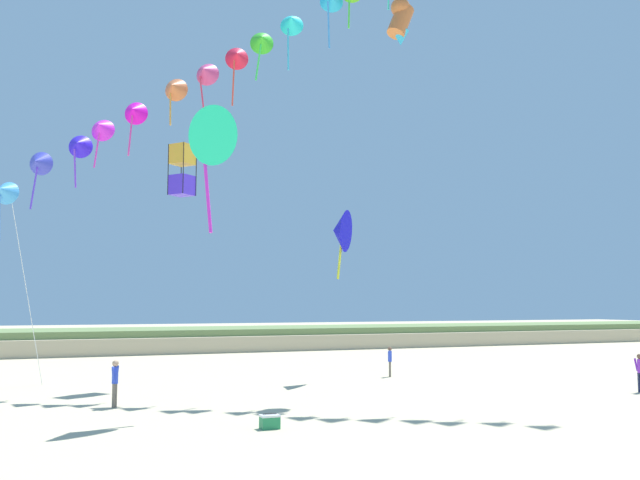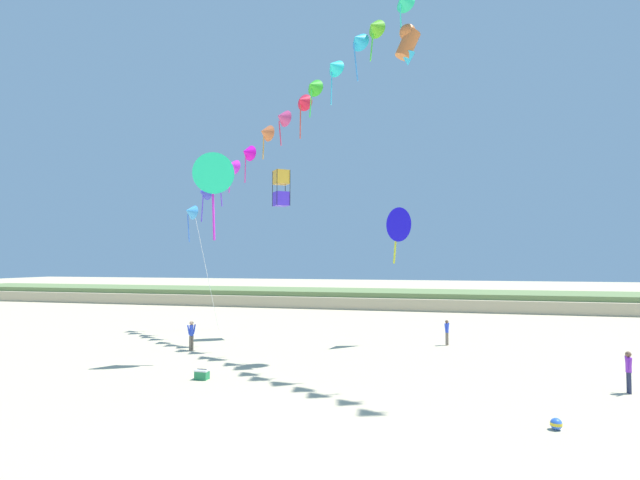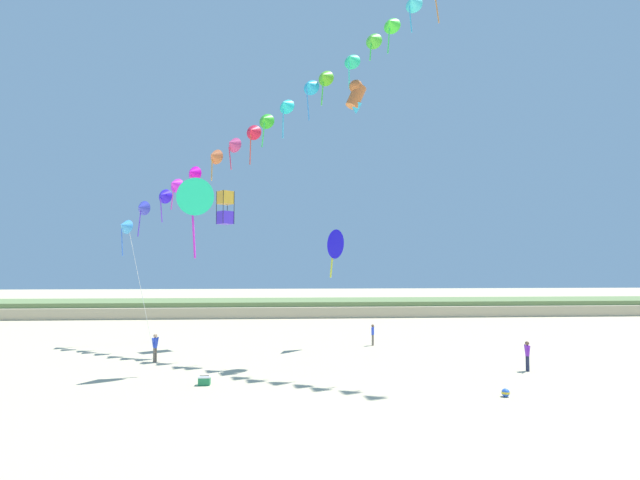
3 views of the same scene
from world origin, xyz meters
name	(u,v)px [view 1 (image 1 of 3)]	position (x,y,z in m)	size (l,w,h in m)	color
ground_plane	(547,454)	(0.00, 0.00, 0.00)	(240.00, 240.00, 0.00)	beige
dune_ridge	(194,339)	(0.00, 43.17, 0.88)	(120.00, 10.96, 1.78)	#BFAE8B
person_near_left	(115,380)	(-9.34, 12.13, 0.99)	(0.34, 0.57, 1.71)	#726656
person_near_right	(390,359)	(5.00, 17.68, 0.90)	(0.33, 0.51, 1.55)	#726656
person_mid_center	(640,370)	(11.95, 8.01, 0.95)	(0.22, 0.58, 1.64)	#282D4C
kite_banner_string	(327,1)	(-0.02, 14.18, 17.96)	(28.84, 12.94, 27.23)	#43A5EF
large_kite_low_lead	(182,170)	(-5.93, 18.09, 10.18)	(1.36, 1.36, 2.45)	#4B2FDF
large_kite_mid_trail	(208,135)	(-6.66, 9.40, 9.77)	(2.44, 1.97, 4.66)	#1EF0A3
large_kite_high_solo	(340,231)	(1.93, 17.16, 7.47)	(2.05, 2.20, 3.56)	#110BC6
large_kite_outer_drift	(400,20)	(3.11, 12.77, 17.01)	(1.51, 1.06, 2.28)	#CD6A32
beach_cooler	(270,422)	(-5.40, 5.93, 0.21)	(0.58, 0.41, 0.46)	#23844C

